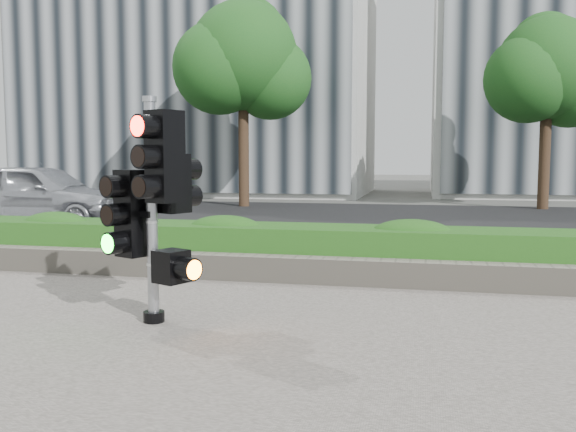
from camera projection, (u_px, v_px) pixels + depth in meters
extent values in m
plane|color=#51514C|center=(258.00, 321.00, 6.29)|extent=(120.00, 120.00, 0.00)
cube|color=#9E9389|center=(153.00, 420.00, 3.86)|extent=(16.00, 11.00, 0.03)
cube|color=black|center=(359.00, 222.00, 16.01)|extent=(60.00, 13.00, 0.02)
cube|color=gray|center=(312.00, 264.00, 9.35)|extent=(60.00, 0.25, 0.12)
cube|color=gray|center=(296.00, 269.00, 8.12)|extent=(12.00, 0.32, 0.34)
cube|color=#44932D|center=(305.00, 250.00, 8.74)|extent=(12.00, 1.00, 0.68)
cube|color=#B7B7B2|center=(205.00, 40.00, 29.90)|extent=(16.00, 9.00, 15.00)
cylinder|color=black|center=(244.00, 149.00, 21.17)|extent=(0.36, 0.36, 4.03)
sphere|color=#15491A|center=(243.00, 56.00, 20.88)|extent=(3.74, 3.74, 3.74)
sphere|color=#15491A|center=(270.00, 78.00, 21.11)|extent=(2.88, 2.88, 2.88)
sphere|color=#15491A|center=(219.00, 68.00, 20.65)|extent=(3.17, 3.17, 3.17)
sphere|color=#15491A|center=(249.00, 35.00, 21.50)|extent=(2.59, 2.59, 2.59)
cylinder|color=black|center=(545.00, 155.00, 19.99)|extent=(0.36, 0.36, 3.58)
sphere|color=#15491A|center=(548.00, 68.00, 19.73)|extent=(3.33, 3.33, 3.33)
sphere|color=#15491A|center=(570.00, 89.00, 19.94)|extent=(2.56, 2.56, 2.56)
sphere|color=#15491A|center=(529.00, 79.00, 19.53)|extent=(2.82, 2.82, 2.82)
sphere|color=#15491A|center=(545.00, 47.00, 20.28)|extent=(2.30, 2.30, 2.30)
cylinder|color=black|center=(154.00, 317.00, 6.14)|extent=(0.21, 0.21, 0.11)
cylinder|color=gray|center=(152.00, 214.00, 6.04)|extent=(0.11, 0.11, 2.19)
cylinder|color=gray|center=(149.00, 99.00, 5.94)|extent=(0.14, 0.14, 0.05)
cube|color=#FF1107|center=(165.00, 157.00, 5.81)|extent=(0.37, 0.37, 0.88)
cube|color=#14E51E|center=(133.00, 213.00, 6.16)|extent=(0.37, 0.37, 0.88)
cube|color=black|center=(172.00, 183.00, 6.19)|extent=(0.37, 0.37, 0.60)
cube|color=orange|center=(171.00, 266.00, 5.97)|extent=(0.37, 0.37, 0.32)
imported|color=silver|center=(39.00, 195.00, 14.84)|extent=(4.65, 1.98, 1.57)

